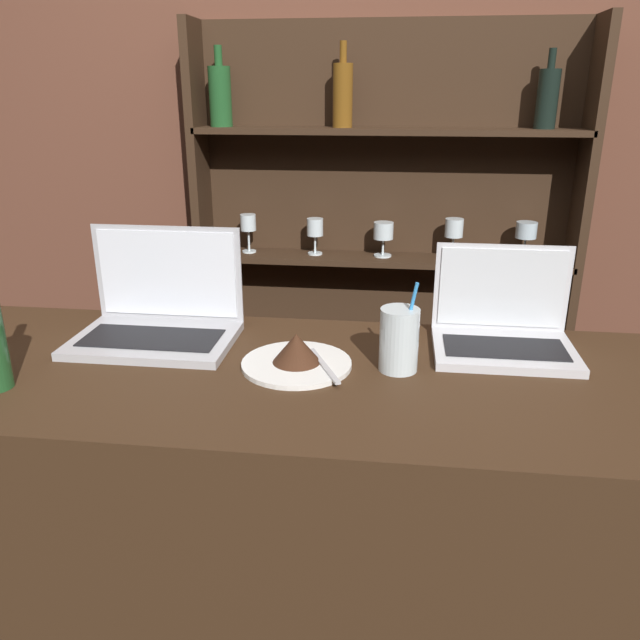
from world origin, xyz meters
TOP-DOWN VIEW (x-y plane):
  - bar_counter at (0.00, 0.30)m, footprint 2.16×0.60m
  - back_wall at (0.00, 1.50)m, footprint 7.00×0.06m
  - back_shelf at (0.08, 1.43)m, footprint 1.34×0.18m
  - laptop_near at (-0.39, 0.44)m, footprint 0.35×0.24m
  - laptop_far at (0.37, 0.48)m, footprint 0.29×0.21m
  - cake_plate at (-0.06, 0.33)m, footprint 0.22×0.22m
  - water_glass at (0.15, 0.34)m, footprint 0.08×0.08m

SIDE VIEW (x-z plane):
  - bar_counter at x=0.00m, z-range 0.00..1.02m
  - back_shelf at x=0.08m, z-range 0.05..1.81m
  - cake_plate at x=-0.06m, z-range 1.01..1.08m
  - laptop_far at x=0.37m, z-range 0.96..1.17m
  - laptop_near at x=-0.39m, z-range 0.95..1.19m
  - water_glass at x=0.15m, z-range 0.99..1.17m
  - back_wall at x=0.00m, z-range 0.00..2.70m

